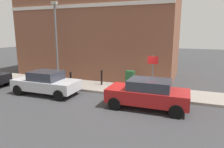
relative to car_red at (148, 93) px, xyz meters
name	(u,v)px	position (x,y,z in m)	size (l,w,h in m)	color
ground	(127,102)	(0.55, 1.24, -0.77)	(80.00, 80.00, 0.00)	#38383A
sidewalk	(58,82)	(2.55, 7.24, -0.70)	(2.40, 30.00, 0.15)	gray
corner_building	(100,27)	(7.05, 5.76, 3.41)	(6.70, 13.03, 8.37)	brown
car_red	(148,93)	(0.00, 0.00, 0.00)	(1.90, 4.02, 1.47)	maroon
car_silver	(46,83)	(0.06, 6.25, -0.03)	(1.85, 4.04, 1.45)	#B7B7BC
utility_cabinet	(130,80)	(2.78, 1.73, -0.09)	(0.46, 0.61, 1.15)	#1E4C28
bollard_near_cabinet	(102,77)	(2.88, 3.82, -0.07)	(0.14, 0.14, 1.04)	black
bollard_far_kerb	(71,79)	(1.60, 5.49, -0.07)	(0.14, 0.14, 1.04)	black
street_sign	(153,69)	(1.82, 0.13, 0.89)	(0.08, 0.60, 2.30)	#59595B
lamppost	(56,38)	(2.80, 7.37, 2.53)	(0.20, 0.44, 5.72)	#59595B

